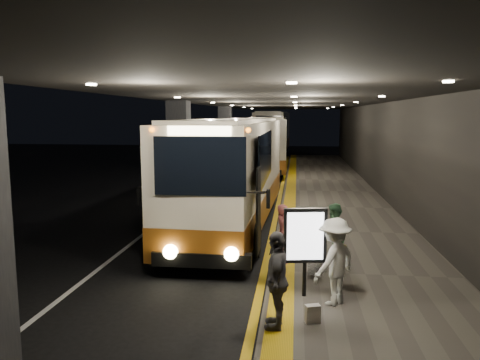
# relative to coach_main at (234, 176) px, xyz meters

# --- Properties ---
(ground) EXTENTS (90.00, 90.00, 0.00)m
(ground) POSITION_rel_coach_main_xyz_m (-0.95, -1.95, -1.74)
(ground) COLOR black
(lane_line_white) EXTENTS (0.12, 50.00, 0.01)m
(lane_line_white) POSITION_rel_coach_main_xyz_m (-2.75, 3.05, -1.73)
(lane_line_white) COLOR silver
(lane_line_white) RESTS_ON ground
(kerb_stripe_yellow) EXTENTS (0.18, 50.00, 0.01)m
(kerb_stripe_yellow) POSITION_rel_coach_main_xyz_m (1.40, 3.05, -1.73)
(kerb_stripe_yellow) COLOR gold
(kerb_stripe_yellow) RESTS_ON ground
(sidewalk) EXTENTS (4.50, 50.00, 0.15)m
(sidewalk) POSITION_rel_coach_main_xyz_m (3.80, 3.05, -1.66)
(sidewalk) COLOR #514C44
(sidewalk) RESTS_ON ground
(tactile_strip) EXTENTS (0.50, 50.00, 0.01)m
(tactile_strip) POSITION_rel_coach_main_xyz_m (1.90, 3.05, -1.58)
(tactile_strip) COLOR gold
(tactile_strip) RESTS_ON sidewalk
(terminal_wall) EXTENTS (0.10, 50.00, 6.00)m
(terminal_wall) POSITION_rel_coach_main_xyz_m (6.05, 3.05, 1.26)
(terminal_wall) COLOR black
(terminal_wall) RESTS_ON ground
(support_columns) EXTENTS (0.80, 24.80, 4.40)m
(support_columns) POSITION_rel_coach_main_xyz_m (-2.45, 2.05, 0.46)
(support_columns) COLOR black
(support_columns) RESTS_ON ground
(canopy) EXTENTS (9.00, 50.00, 0.40)m
(canopy) POSITION_rel_coach_main_xyz_m (1.55, 3.05, 2.86)
(canopy) COLOR black
(canopy) RESTS_ON support_columns
(coach_main) EXTENTS (2.78, 11.68, 3.62)m
(coach_main) POSITION_rel_coach_main_xyz_m (0.00, 0.00, 0.00)
(coach_main) COLOR beige
(coach_main) RESTS_ON ground
(coach_second) EXTENTS (2.86, 11.56, 3.60)m
(coach_second) POSITION_rel_coach_main_xyz_m (0.14, 16.85, -0.00)
(coach_second) COLOR beige
(coach_second) RESTS_ON ground
(coach_third) EXTENTS (3.03, 13.03, 4.08)m
(coach_third) POSITION_rel_coach_main_xyz_m (-0.20, 30.87, 0.22)
(coach_third) COLOR beige
(coach_third) RESTS_ON ground
(passenger_boarding) EXTENTS (0.52, 0.64, 1.50)m
(passenger_boarding) POSITION_rel_coach_main_xyz_m (1.85, -4.46, -0.84)
(passenger_boarding) COLOR #C65C5F
(passenger_boarding) RESTS_ON sidewalk
(passenger_waiting_green) EXTENTS (0.68, 0.86, 1.55)m
(passenger_waiting_green) POSITION_rel_coach_main_xyz_m (3.10, -4.53, -0.81)
(passenger_waiting_green) COLOR #457C53
(passenger_waiting_green) RESTS_ON sidewalk
(passenger_waiting_white) EXTENTS (1.12, 1.19, 1.73)m
(passenger_waiting_white) POSITION_rel_coach_main_xyz_m (2.92, -6.94, -0.72)
(passenger_waiting_white) COLOR silver
(passenger_waiting_white) RESTS_ON sidewalk
(passenger_waiting_grey) EXTENTS (0.55, 1.03, 1.73)m
(passenger_waiting_grey) POSITION_rel_coach_main_xyz_m (1.85, -8.12, -0.72)
(passenger_waiting_grey) COLOR #57555B
(passenger_waiting_grey) RESTS_ON sidewalk
(bag_polka) EXTENTS (0.33, 0.21, 0.37)m
(bag_polka) POSITION_rel_coach_main_xyz_m (2.62, -5.29, -1.40)
(bag_polka) COLOR black
(bag_polka) RESTS_ON sidewalk
(bag_plain) EXTENTS (0.30, 0.23, 0.33)m
(bag_plain) POSITION_rel_coach_main_xyz_m (2.48, -7.87, -1.42)
(bag_plain) COLOR beige
(bag_plain) RESTS_ON sidewalk
(info_sign) EXTENTS (0.87, 0.25, 1.84)m
(info_sign) POSITION_rel_coach_main_xyz_m (2.35, -6.62, -0.34)
(info_sign) COLOR black
(info_sign) RESTS_ON sidewalk
(stanchion_post) EXTENTS (0.05, 0.05, 1.17)m
(stanchion_post) POSITION_rel_coach_main_xyz_m (1.80, -4.12, -1.00)
(stanchion_post) COLOR black
(stanchion_post) RESTS_ON sidewalk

